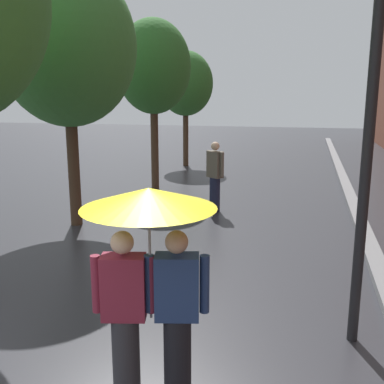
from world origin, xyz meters
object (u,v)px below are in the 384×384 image
Objects in this scene: street_tree_3 at (186,84)px; pedestrian_walking_midground at (215,176)px; street_lamp_post at (369,129)px; street_tree_1 at (67,46)px; couple_under_umbrella at (150,257)px; street_tree_2 at (153,67)px.

pedestrian_walking_midground is at bearing -69.02° from street_tree_3.
street_tree_3 is at bearing 113.75° from street_lamp_post.
street_tree_1 is at bearing -90.33° from street_tree_3.
street_tree_3 is 2.65× the size of pedestrian_walking_midground.
couple_under_umbrella reaches higher than pedestrian_walking_midground.
street_tree_1 is 4.29m from street_tree_2.
couple_under_umbrella is (3.56, -14.04, -1.90)m from street_tree_3.
street_tree_3 is at bearing 93.83° from street_tree_2.
pedestrian_walking_midground is at bearing 34.80° from street_tree_1.
couple_under_umbrella is (3.25, -9.34, -2.25)m from street_tree_2.
street_tree_1 reaches higher than street_tree_3.
street_tree_1 reaches higher than couple_under_umbrella.
street_tree_2 is at bearing 109.18° from couple_under_umbrella.
street_lamp_post is at bearing -66.25° from street_tree_3.
couple_under_umbrella is 0.48× the size of street_lamp_post.
street_tree_1 is at bearing -145.20° from pedestrian_walking_midground.
street_tree_2 is 2.92× the size of pedestrian_walking_midground.
street_tree_3 is 1.09× the size of street_lamp_post.
street_tree_3 reaches higher than street_lamp_post.
pedestrian_walking_midground is (2.39, -2.36, -2.76)m from street_tree_2.
street_tree_3 is (0.05, 8.97, -0.52)m from street_tree_1.
street_tree_2 is 1.20× the size of street_lamp_post.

